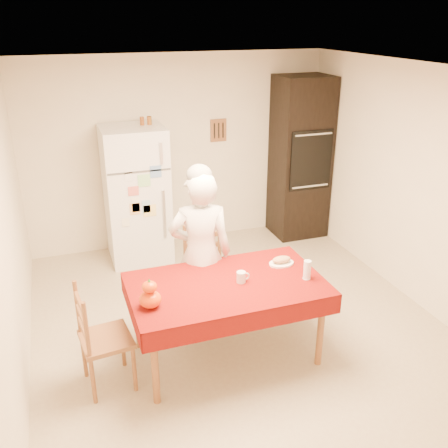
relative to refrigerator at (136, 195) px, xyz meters
name	(u,v)px	position (x,y,z in m)	size (l,w,h in m)	color
floor	(238,324)	(0.65, -1.88, -0.85)	(4.50, 4.50, 0.00)	tan
room_shell	(240,172)	(0.65, -1.88, 0.77)	(4.02, 4.52, 2.51)	beige
refrigerator	(136,195)	(0.00, 0.00, 0.00)	(0.75, 0.74, 1.70)	white
oven_cabinet	(300,158)	(2.28, 0.05, 0.25)	(0.70, 0.62, 2.20)	black
dining_table	(227,290)	(0.38, -2.30, -0.16)	(1.70, 1.00, 0.76)	brown
chair_far	(204,268)	(0.41, -1.51, -0.34)	(0.49, 0.47, 0.95)	brown
chair_left	(98,335)	(-0.75, -2.34, -0.34)	(0.45, 0.46, 0.95)	brown
seated_woman	(201,254)	(0.29, -1.80, -0.03)	(0.60, 0.39, 1.65)	silver
coffee_mug	(241,277)	(0.50, -2.33, -0.04)	(0.08, 0.08, 0.10)	silver
pumpkin_lower	(150,299)	(-0.32, -2.46, -0.02)	(0.18, 0.18, 0.14)	#DD5905
pumpkin_upper	(149,287)	(-0.32, -2.46, 0.09)	(0.12, 0.12, 0.09)	red
wine_glass	(307,270)	(1.08, -2.46, 0.00)	(0.07, 0.07, 0.18)	white
bread_plate	(281,263)	(0.98, -2.14, -0.08)	(0.24, 0.24, 0.02)	white
bread_loaf	(282,260)	(0.98, -2.14, -0.04)	(0.18, 0.10, 0.06)	#A27E50
spice_jar_left	(142,121)	(0.14, 0.05, 0.90)	(0.05, 0.05, 0.10)	brown
spice_jar_mid	(149,121)	(0.22, 0.05, 0.90)	(0.05, 0.05, 0.10)	#944F1B
spice_jar_right	(150,120)	(0.23, 0.05, 0.90)	(0.05, 0.05, 0.10)	brown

